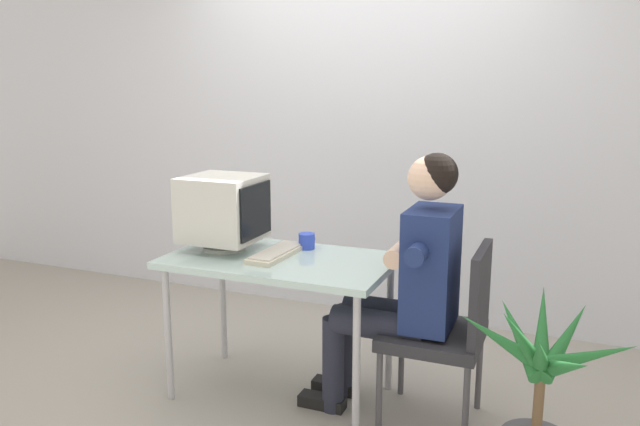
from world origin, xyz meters
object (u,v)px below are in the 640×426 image
desk (280,270)px  keyboard (277,253)px  person_seated (406,277)px  crt_monitor (224,209)px  office_chair (448,325)px  desk_mug (307,241)px  potted_plant (538,408)px

desk → keyboard: size_ratio=2.62×
keyboard → person_seated: bearing=0.8°
crt_monitor → office_chair: size_ratio=0.44×
person_seated → desk_mug: (-0.60, 0.18, 0.08)m
desk → potted_plant: (1.30, -0.39, -0.30)m
crt_monitor → keyboard: size_ratio=0.90×
desk_mug → office_chair: bearing=-12.5°
person_seated → desk_mug: 0.63m
person_seated → potted_plant: size_ratio=1.52×
desk → person_seated: 0.66m
office_chair → desk_mug: office_chair is taller
desk_mug → crt_monitor: bearing=-156.1°
keyboard → person_seated: size_ratio=0.33×
crt_monitor → keyboard: (0.32, -0.01, -0.20)m
office_chair → person_seated: bearing=-180.0°
person_seated → potted_plant: (0.65, -0.43, -0.33)m
office_chair → desk: bearing=-177.6°
office_chair → desk_mug: (-0.80, 0.18, 0.29)m
person_seated → desk_mug: size_ratio=13.47×
person_seated → potted_plant: 0.84m
office_chair → desk_mug: size_ratio=9.12×
desk_mug → desk: bearing=-105.5°
office_chair → potted_plant: bearing=-44.5°
person_seated → desk_mug: person_seated is taller
person_seated → potted_plant: person_seated is taller
keyboard → desk_mug: 0.21m
desk → crt_monitor: 0.45m
desk_mug → keyboard: bearing=-114.8°
keyboard → office_chair: (0.89, 0.01, -0.26)m
desk → desk_mug: bearing=74.5°
keyboard → office_chair: 0.93m
desk → office_chair: bearing=2.4°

